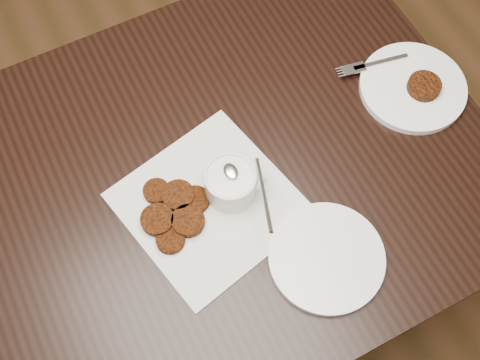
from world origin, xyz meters
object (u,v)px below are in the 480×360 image
(table, at_px, (180,256))
(sauce_ramekin, at_px, (230,175))
(napkin, at_px, (209,204))
(plate_empty, at_px, (326,258))
(plate_with_patty, at_px, (414,85))

(table, bearing_deg, sauce_ramekin, -23.03)
(napkin, xyz_separation_m, plate_empty, (0.14, -0.19, 0.01))
(napkin, height_order, plate_with_patty, plate_with_patty)
(napkin, distance_m, sauce_ramekin, 0.09)
(table, xyz_separation_m, plate_with_patty, (0.56, -0.02, 0.39))
(plate_with_patty, bearing_deg, table, 178.39)
(napkin, xyz_separation_m, plate_with_patty, (0.49, 0.04, 0.01))
(plate_with_patty, bearing_deg, napkin, -175.15)
(plate_with_patty, xyz_separation_m, plate_empty, (-0.35, -0.24, -0.01))
(sauce_ramekin, bearing_deg, plate_empty, -64.95)
(napkin, bearing_deg, plate_empty, -53.80)
(table, relative_size, plate_empty, 6.26)
(table, relative_size, sauce_ramekin, 9.79)
(napkin, distance_m, plate_with_patty, 0.49)
(napkin, distance_m, plate_empty, 0.24)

